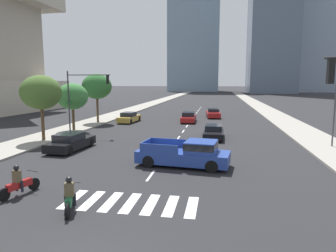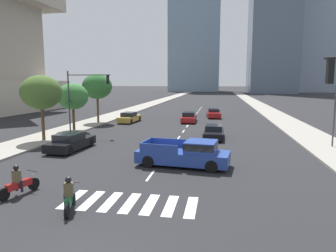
{
  "view_description": "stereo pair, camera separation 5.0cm",
  "coord_description": "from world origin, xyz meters",
  "px_view_note": "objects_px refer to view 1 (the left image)",
  "views": [
    {
      "loc": [
        3.73,
        -6.37,
        5.26
      ],
      "look_at": [
        0.0,
        15.94,
        2.0
      ],
      "focal_mm": 32.55,
      "sensor_mm": 36.0,
      "label": 1
    },
    {
      "loc": [
        3.78,
        -6.36,
        5.26
      ],
      "look_at": [
        0.0,
        15.94,
        2.0
      ],
      "focal_mm": 32.55,
      "sensor_mm": 36.0,
      "label": 2
    }
  ],
  "objects_px": {
    "motorcycle_third": "(19,183)",
    "street_tree_nearest": "(41,92)",
    "motorcycle_trailing": "(70,197)",
    "traffic_signal_far": "(83,91)",
    "sedan_black_1": "(214,132)",
    "sedan_red_0": "(189,117)",
    "sedan_red_3": "(213,113)",
    "street_tree_third": "(97,86)",
    "sedan_gold_4": "(129,118)",
    "pickup_truck": "(187,154)",
    "street_tree_second": "(72,97)",
    "sedan_black_2": "(71,142)"
  },
  "relations": [
    {
      "from": "sedan_red_0",
      "to": "street_tree_third",
      "type": "xyz_separation_m",
      "value": [
        -11.52,
        -2.96,
        4.11
      ]
    },
    {
      "from": "motorcycle_third",
      "to": "sedan_red_3",
      "type": "distance_m",
      "value": 34.62
    },
    {
      "from": "sedan_red_3",
      "to": "street_tree_second",
      "type": "relative_size",
      "value": 0.95
    },
    {
      "from": "sedan_red_0",
      "to": "traffic_signal_far",
      "type": "relative_size",
      "value": 0.77
    },
    {
      "from": "pickup_truck",
      "to": "street_tree_second",
      "type": "bearing_deg",
      "value": 145.85
    },
    {
      "from": "sedan_black_1",
      "to": "sedan_black_2",
      "type": "distance_m",
      "value": 13.0
    },
    {
      "from": "sedan_black_1",
      "to": "sedan_black_2",
      "type": "bearing_deg",
      "value": -56.27
    },
    {
      "from": "sedan_red_0",
      "to": "sedan_gold_4",
      "type": "bearing_deg",
      "value": 99.93
    },
    {
      "from": "sedan_red_0",
      "to": "street_tree_second",
      "type": "height_order",
      "value": "street_tree_second"
    },
    {
      "from": "motorcycle_third",
      "to": "traffic_signal_far",
      "type": "bearing_deg",
      "value": 30.96
    },
    {
      "from": "motorcycle_third",
      "to": "sedan_black_1",
      "type": "xyz_separation_m",
      "value": [
        8.69,
        16.45,
        -0.01
      ]
    },
    {
      "from": "motorcycle_trailing",
      "to": "sedan_red_0",
      "type": "relative_size",
      "value": 0.42
    },
    {
      "from": "sedan_red_0",
      "to": "sedan_black_1",
      "type": "height_order",
      "value": "sedan_red_0"
    },
    {
      "from": "sedan_red_0",
      "to": "sedan_red_3",
      "type": "relative_size",
      "value": 1.0
    },
    {
      "from": "motorcycle_trailing",
      "to": "sedan_red_0",
      "type": "bearing_deg",
      "value": -22.41
    },
    {
      "from": "sedan_gold_4",
      "to": "street_tree_third",
      "type": "relative_size",
      "value": 0.77
    },
    {
      "from": "street_tree_third",
      "to": "sedan_black_1",
      "type": "bearing_deg",
      "value": -29.16
    },
    {
      "from": "sedan_red_3",
      "to": "street_tree_nearest",
      "type": "bearing_deg",
      "value": -40.14
    },
    {
      "from": "motorcycle_third",
      "to": "street_tree_nearest",
      "type": "xyz_separation_m",
      "value": [
        -6.33,
        12.33,
        3.78
      ]
    },
    {
      "from": "sedan_black_2",
      "to": "traffic_signal_far",
      "type": "xyz_separation_m",
      "value": [
        -2.07,
        7.08,
        3.8
      ]
    },
    {
      "from": "street_tree_second",
      "to": "street_tree_third",
      "type": "bearing_deg",
      "value": 90.0
    },
    {
      "from": "sedan_red_0",
      "to": "sedan_black_2",
      "type": "height_order",
      "value": "sedan_black_2"
    },
    {
      "from": "street_tree_nearest",
      "to": "sedan_black_1",
      "type": "bearing_deg",
      "value": 15.36
    },
    {
      "from": "sedan_red_0",
      "to": "traffic_signal_far",
      "type": "distance_m",
      "value": 15.23
    },
    {
      "from": "sedan_black_2",
      "to": "street_tree_second",
      "type": "distance_m",
      "value": 10.11
    },
    {
      "from": "motorcycle_third",
      "to": "street_tree_second",
      "type": "xyz_separation_m",
      "value": [
        -6.33,
        18.12,
        3.16
      ]
    },
    {
      "from": "sedan_red_3",
      "to": "traffic_signal_far",
      "type": "relative_size",
      "value": 0.77
    },
    {
      "from": "sedan_gold_4",
      "to": "street_tree_second",
      "type": "xyz_separation_m",
      "value": [
        -3.79,
        -8.1,
        3.12
      ]
    },
    {
      "from": "motorcycle_third",
      "to": "street_tree_nearest",
      "type": "distance_m",
      "value": 14.37
    },
    {
      "from": "motorcycle_third",
      "to": "sedan_black_2",
      "type": "distance_m",
      "value": 9.69
    },
    {
      "from": "street_tree_second",
      "to": "sedan_red_3",
      "type": "bearing_deg",
      "value": 46.61
    },
    {
      "from": "pickup_truck",
      "to": "street_tree_third",
      "type": "distance_m",
      "value": 23.32
    },
    {
      "from": "pickup_truck",
      "to": "sedan_red_3",
      "type": "relative_size",
      "value": 1.25
    },
    {
      "from": "motorcycle_trailing",
      "to": "sedan_black_2",
      "type": "bearing_deg",
      "value": 8.54
    },
    {
      "from": "pickup_truck",
      "to": "traffic_signal_far",
      "type": "distance_m",
      "value": 15.86
    },
    {
      "from": "sedan_red_0",
      "to": "sedan_red_3",
      "type": "xyz_separation_m",
      "value": [
        3.12,
        5.82,
        0.0
      ]
    },
    {
      "from": "pickup_truck",
      "to": "street_tree_third",
      "type": "xyz_separation_m",
      "value": [
        -13.58,
        18.56,
        3.9
      ]
    },
    {
      "from": "street_tree_nearest",
      "to": "pickup_truck",
      "type": "bearing_deg",
      "value": -24.03
    },
    {
      "from": "motorcycle_third",
      "to": "street_tree_nearest",
      "type": "bearing_deg",
      "value": 43.48
    },
    {
      "from": "traffic_signal_far",
      "to": "sedan_red_3",
      "type": "bearing_deg",
      "value": 53.55
    },
    {
      "from": "street_tree_second",
      "to": "street_tree_third",
      "type": "relative_size",
      "value": 0.81
    },
    {
      "from": "sedan_black_1",
      "to": "sedan_black_2",
      "type": "height_order",
      "value": "sedan_black_2"
    },
    {
      "from": "sedan_red_3",
      "to": "street_tree_third",
      "type": "relative_size",
      "value": 0.77
    },
    {
      "from": "motorcycle_third",
      "to": "street_tree_nearest",
      "type": "height_order",
      "value": "street_tree_nearest"
    },
    {
      "from": "motorcycle_third",
      "to": "sedan_red_0",
      "type": "distance_m",
      "value": 28.27
    },
    {
      "from": "street_tree_second",
      "to": "motorcycle_trailing",
      "type": "bearing_deg",
      "value": -63.82
    },
    {
      "from": "motorcycle_trailing",
      "to": "traffic_signal_far",
      "type": "relative_size",
      "value": 0.32
    },
    {
      "from": "traffic_signal_far",
      "to": "street_tree_third",
      "type": "height_order",
      "value": "traffic_signal_far"
    },
    {
      "from": "traffic_signal_far",
      "to": "street_tree_third",
      "type": "relative_size",
      "value": 1.01
    },
    {
      "from": "sedan_black_1",
      "to": "traffic_signal_far",
      "type": "xyz_separation_m",
      "value": [
        -13.01,
        0.06,
        3.84
      ]
    }
  ]
}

